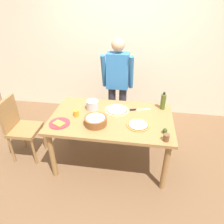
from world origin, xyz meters
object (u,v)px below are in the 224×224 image
Objects in this scene: pizza_cooked_on_tray at (138,125)px; popcorn_bowl at (96,120)px; cup_orange at (76,113)px; pizza_raw_on_board at (117,110)px; chef_knife at (138,110)px; chair_wooden_left at (19,126)px; cup_small_brown at (166,138)px; plate_with_slice at (59,123)px; olive_oil_bottle at (163,101)px; person_cook at (118,82)px; dining_table at (111,123)px; steel_pot at (92,105)px; avocado at (165,131)px.

popcorn_bowl is (-0.52, -0.05, 0.05)m from pizza_cooked_on_tray.
cup_orange is at bearing 152.57° from popcorn_bowl.
pizza_raw_on_board is 1.15× the size of chef_knife.
chair_wooden_left reaches higher than pizza_cooked_on_tray.
plate_with_slice is at bearing 173.84° from cup_small_brown.
pizza_raw_on_board is 0.44m from pizza_cooked_on_tray.
olive_oil_bottle is 0.72m from cup_small_brown.
cup_small_brown is at bearing -61.37° from chef_knife.
pizza_raw_on_board is 0.56m from cup_orange.
person_cook is 0.61m from pizza_raw_on_board.
chair_wooden_left is 0.90m from cup_orange.
chair_wooden_left is 1.19m from popcorn_bowl.
person_cook is at bearing 148.29° from olive_oil_bottle.
dining_table is 5.58× the size of chef_knife.
steel_pot is at bearing 13.77° from chair_wooden_left.
steel_pot is at bearing 52.50° from plate_with_slice.
plate_with_slice is 0.46m from popcorn_bowl.
olive_oil_bottle is at bearing 90.01° from cup_small_brown.
cup_orange is 1.00× the size of cup_small_brown.
pizza_cooked_on_tray is at bearing -45.88° from pizza_raw_on_board.
steel_pot is (-0.30, 0.18, 0.16)m from dining_table.
dining_table is at bearing -144.58° from chef_knife.
cup_orange and cup_small_brown have the same top height.
cup_orange is 0.30× the size of chef_knife.
cup_orange is at bearing 173.00° from pizza_cooked_on_tray.
steel_pot reaches higher than plate_with_slice.
steel_pot reaches higher than dining_table.
popcorn_bowl reaches higher than avocado.
avocado is at bearing 92.04° from cup_small_brown.
cup_orange is (-0.17, -0.21, -0.02)m from steel_pot.
cup_small_brown is 0.71m from chef_knife.
dining_table is at bearing 4.65° from cup_orange.
cup_orange is 1.21× the size of avocado.
olive_oil_bottle is at bearing 11.45° from chair_wooden_left.
popcorn_bowl is at bearing 7.19° from plate_with_slice.
pizza_cooked_on_tray is 1.63× the size of steel_pot.
cup_orange is (-1.14, -0.37, -0.07)m from olive_oil_bottle.
pizza_raw_on_board is 0.76m from avocado.
person_cook is 4.93× the size of pizza_raw_on_board.
plate_with_slice is at bearing -172.81° from popcorn_bowl.
popcorn_bowl is at bearing -99.17° from person_cook.
person_cook is 1.19m from plate_with_slice.
plate_with_slice is (-0.98, -0.11, -0.00)m from pizza_cooked_on_tray.
steel_pot is at bearing 149.76° from cup_small_brown.
chair_wooden_left is at bearing 177.82° from pizza_cooked_on_tray.
person_cook reaches higher than cup_small_brown.
popcorn_bowl reaches higher than pizza_raw_on_board.
pizza_cooked_on_tray is 0.53m from popcorn_bowl.
steel_pot reaches higher than cup_small_brown.
avocado is at bearing -23.97° from steel_pot.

